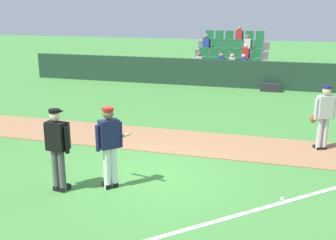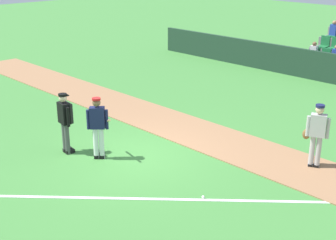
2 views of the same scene
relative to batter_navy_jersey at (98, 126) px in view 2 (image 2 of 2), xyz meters
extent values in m
plane|color=#42843A|center=(0.54, 0.79, -0.97)|extent=(80.00, 80.00, 0.00)
cube|color=#9E704C|center=(0.54, 3.34, -0.95)|extent=(28.00, 2.10, 0.03)
cube|color=white|center=(3.54, 0.29, -0.96)|extent=(8.75, 8.35, 0.01)
cube|color=#1E3828|center=(0.54, 11.91, -0.32)|extent=(20.00, 0.16, 1.30)
cube|color=#1E6B38|center=(-0.83, 12.83, -0.22)|extent=(0.44, 0.40, 0.08)
cube|color=#1E6B38|center=(-0.83, 13.05, 0.03)|extent=(0.44, 0.08, 0.50)
cube|color=silver|center=(-0.83, 12.88, 0.08)|extent=(0.32, 0.22, 0.52)
sphere|color=brown|center=(-0.83, 12.88, 0.43)|extent=(0.20, 0.20, 0.20)
cube|color=#1E6B38|center=(-0.28, 12.83, -0.22)|extent=(0.44, 0.40, 0.08)
cube|color=#1E6B38|center=(-0.28, 13.05, 0.03)|extent=(0.44, 0.08, 0.50)
cube|color=#1E6B38|center=(0.27, 12.83, -0.22)|extent=(0.44, 0.40, 0.08)
cube|color=#263F99|center=(0.27, 12.88, 0.08)|extent=(0.32, 0.22, 0.52)
cube|color=#1E6B38|center=(-0.83, 13.68, 0.18)|extent=(0.44, 0.40, 0.08)
cube|color=#1E6B38|center=(-0.83, 13.90, 0.43)|extent=(0.44, 0.08, 0.50)
cube|color=#1E6B38|center=(-0.28, 13.68, 0.18)|extent=(0.44, 0.40, 0.08)
cube|color=#1E6B38|center=(-0.28, 13.90, 0.43)|extent=(0.44, 0.08, 0.50)
cube|color=#1E6B38|center=(-0.83, 14.53, 0.58)|extent=(0.44, 0.40, 0.08)
cube|color=#1E6B38|center=(-0.83, 14.75, 0.83)|extent=(0.44, 0.08, 0.50)
cube|color=#263F99|center=(-0.83, 14.58, 0.88)|extent=(0.32, 0.22, 0.52)
sphere|color=#9E7051|center=(-0.83, 14.58, 1.23)|extent=(0.20, 0.20, 0.20)
cylinder|color=white|center=(-0.06, -0.07, -0.52)|extent=(0.14, 0.14, 0.90)
cylinder|color=white|center=(0.06, 0.05, -0.52)|extent=(0.14, 0.14, 0.90)
cube|color=black|center=(-0.10, -0.03, -0.92)|extent=(0.27, 0.27, 0.10)
cube|color=black|center=(0.01, 0.09, -0.92)|extent=(0.27, 0.27, 0.10)
cube|color=#191E47|center=(0.00, -0.01, 0.23)|extent=(0.44, 0.44, 0.60)
cylinder|color=#191E47|center=(-0.17, -0.19, 0.18)|extent=(0.09, 0.09, 0.55)
cylinder|color=#191E47|center=(0.17, 0.17, 0.18)|extent=(0.09, 0.09, 0.55)
sphere|color=brown|center=(0.00, -0.01, 0.66)|extent=(0.22, 0.22, 0.22)
cylinder|color=#B21919|center=(0.00, -0.01, 0.76)|extent=(0.23, 0.23, 0.06)
cube|color=#B21919|center=(-0.07, 0.06, 0.73)|extent=(0.21, 0.21, 0.02)
cylinder|color=tan|center=(0.10, 0.24, 0.08)|extent=(0.74, 0.41, 0.41)
cylinder|color=#4C4C4C|center=(-1.04, -0.43, -0.52)|extent=(0.14, 0.14, 0.90)
cylinder|color=#4C4C4C|center=(-0.88, -0.45, -0.52)|extent=(0.14, 0.14, 0.90)
cube|color=black|center=(-1.04, -0.37, -0.92)|extent=(0.15, 0.27, 0.10)
cube|color=black|center=(-0.88, -0.39, -0.92)|extent=(0.15, 0.27, 0.10)
cube|color=black|center=(-0.96, -0.44, 0.23)|extent=(0.42, 0.27, 0.60)
cylinder|color=black|center=(-1.21, -0.41, 0.18)|extent=(0.09, 0.09, 0.55)
cylinder|color=black|center=(-0.72, -0.47, 0.18)|extent=(0.09, 0.09, 0.55)
sphere|color=beige|center=(-0.96, -0.44, 0.66)|extent=(0.22, 0.22, 0.22)
cylinder|color=black|center=(-0.96, -0.44, 0.76)|extent=(0.23, 0.23, 0.06)
cube|color=black|center=(-0.95, -0.34, 0.73)|extent=(0.19, 0.14, 0.02)
cube|color=black|center=(-0.95, -0.31, 0.23)|extent=(0.45, 0.13, 0.56)
cylinder|color=#B2B2B2|center=(4.38, 3.70, -0.52)|extent=(0.14, 0.14, 0.90)
cylinder|color=#B2B2B2|center=(4.53, 3.77, -0.52)|extent=(0.14, 0.14, 0.90)
cube|color=black|center=(4.36, 3.75, -0.92)|extent=(0.22, 0.29, 0.10)
cube|color=black|center=(4.50, 3.82, -0.92)|extent=(0.22, 0.29, 0.10)
cube|color=#B2B2B2|center=(4.45, 3.73, 0.23)|extent=(0.46, 0.37, 0.60)
cylinder|color=#B2B2B2|center=(4.23, 3.63, 0.18)|extent=(0.09, 0.09, 0.55)
cylinder|color=#B2B2B2|center=(4.68, 3.84, 0.18)|extent=(0.09, 0.09, 0.55)
sphere|color=beige|center=(4.45, 3.73, 0.66)|extent=(0.22, 0.22, 0.22)
cylinder|color=#191E4C|center=(4.45, 3.73, 0.76)|extent=(0.23, 0.23, 0.06)
cube|color=#191E4C|center=(4.41, 3.82, 0.73)|extent=(0.21, 0.18, 0.02)
ellipsoid|color=brown|center=(4.19, 3.66, -0.07)|extent=(0.23, 0.19, 0.28)
sphere|color=white|center=(3.52, 0.38, -0.93)|extent=(0.07, 0.07, 0.07)
camera|label=1|loc=(3.39, -7.34, 2.76)|focal=43.59mm
camera|label=2|loc=(9.87, -6.94, 4.48)|focal=50.16mm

